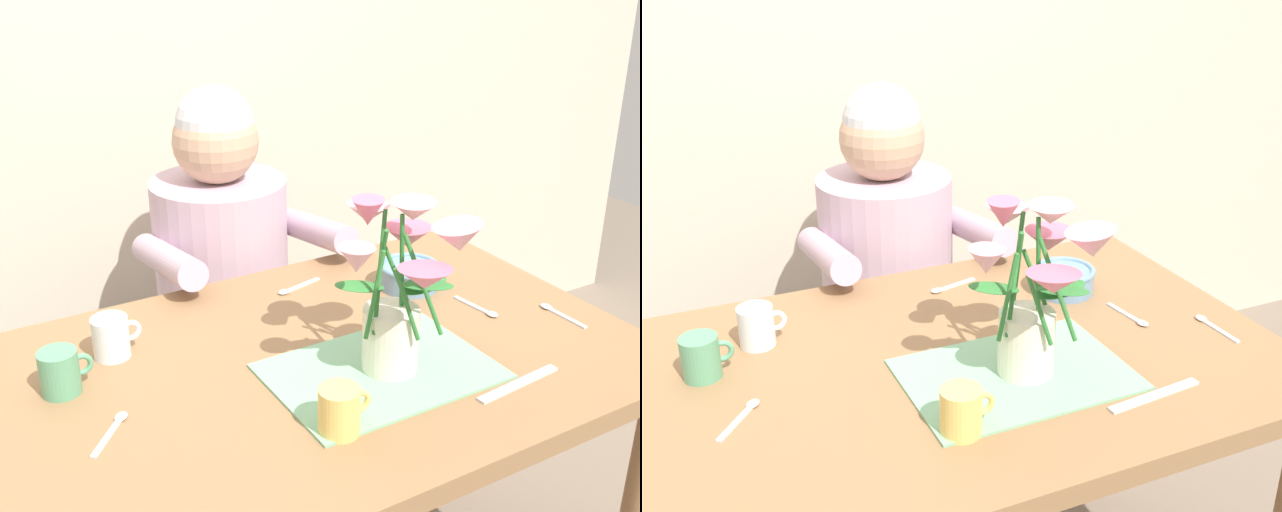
% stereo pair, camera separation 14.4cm
% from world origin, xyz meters
% --- Properties ---
extents(wood_panel_backdrop, '(4.00, 0.10, 2.50)m').
position_xyz_m(wood_panel_backdrop, '(0.00, 1.05, 1.25)').
color(wood_panel_backdrop, beige).
rests_on(wood_panel_backdrop, ground_plane).
extents(dining_table, '(1.20, 0.80, 0.74)m').
position_xyz_m(dining_table, '(0.00, 0.00, 0.64)').
color(dining_table, olive).
rests_on(dining_table, ground_plane).
extents(seated_person, '(0.45, 0.47, 1.14)m').
position_xyz_m(seated_person, '(0.07, 0.62, 0.56)').
color(seated_person, '#4C4C56').
rests_on(seated_person, ground_plane).
extents(striped_placemat, '(0.40, 0.28, 0.00)m').
position_xyz_m(striped_placemat, '(0.06, -0.10, 0.74)').
color(striped_placemat, '#7AB289').
rests_on(striped_placemat, dining_table).
extents(flower_vase, '(0.27, 0.30, 0.33)m').
position_xyz_m(flower_vase, '(0.09, -0.11, 0.92)').
color(flower_vase, silver).
rests_on(flower_vase, dining_table).
extents(ceramic_bowl, '(0.14, 0.14, 0.06)m').
position_xyz_m(ceramic_bowl, '(0.32, 0.16, 0.77)').
color(ceramic_bowl, '#6689A8').
rests_on(ceramic_bowl, dining_table).
extents(dinner_knife, '(0.19, 0.03, 0.00)m').
position_xyz_m(dinner_knife, '(0.25, -0.26, 0.74)').
color(dinner_knife, silver).
rests_on(dinner_knife, dining_table).
extents(coffee_cup, '(0.09, 0.07, 0.08)m').
position_xyz_m(coffee_cup, '(-0.10, -0.22, 0.78)').
color(coffee_cup, '#E5C666').
rests_on(coffee_cup, dining_table).
extents(ceramic_mug, '(0.09, 0.07, 0.08)m').
position_xyz_m(ceramic_mug, '(-0.45, 0.12, 0.78)').
color(ceramic_mug, '#569970').
rests_on(ceramic_mug, dining_table).
extents(tea_cup, '(0.09, 0.07, 0.08)m').
position_xyz_m(tea_cup, '(-0.34, 0.20, 0.78)').
color(tea_cup, silver).
rests_on(tea_cup, dining_table).
extents(spoon_0, '(0.12, 0.04, 0.01)m').
position_xyz_m(spoon_0, '(0.09, 0.28, 0.74)').
color(spoon_0, silver).
rests_on(spoon_0, dining_table).
extents(spoon_1, '(0.02, 0.12, 0.01)m').
position_xyz_m(spoon_1, '(0.51, -0.10, 0.74)').
color(spoon_1, silver).
rests_on(spoon_1, dining_table).
extents(spoon_2, '(0.09, 0.10, 0.01)m').
position_xyz_m(spoon_2, '(-0.40, -0.02, 0.74)').
color(spoon_2, silver).
rests_on(spoon_2, dining_table).
extents(spoon_3, '(0.03, 0.12, 0.01)m').
position_xyz_m(spoon_3, '(0.38, -0.01, 0.74)').
color(spoon_3, silver).
rests_on(spoon_3, dining_table).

